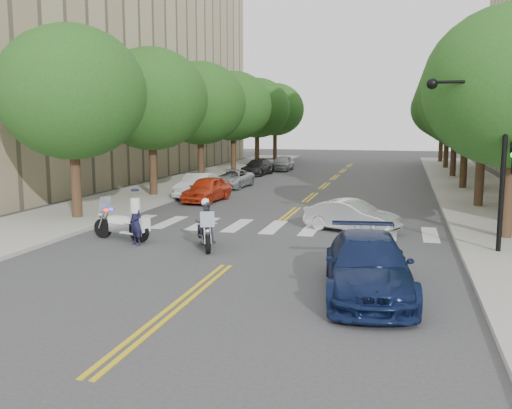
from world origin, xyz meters
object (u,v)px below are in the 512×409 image
(motorcycle_police, at_px, (205,226))
(motorcycle_parked, at_px, (125,226))
(officer_standing, at_px, (136,223))
(convertible, at_px, (352,216))
(sedan_blue, at_px, (368,266))

(motorcycle_police, xyz_separation_m, motorcycle_parked, (-3.26, 0.43, -0.23))
(officer_standing, xyz_separation_m, convertible, (7.17, 4.38, -0.18))
(motorcycle_police, relative_size, convertible, 0.54)
(motorcycle_parked, bearing_deg, convertible, -51.17)
(motorcycle_parked, height_order, convertible, motorcycle_parked)
(officer_standing, height_order, convertible, officer_standing)
(motorcycle_parked, xyz_separation_m, convertible, (7.87, 3.82, 0.07))
(motorcycle_police, xyz_separation_m, sedan_blue, (5.75, -4.04, -0.03))
(motorcycle_parked, height_order, sedan_blue, motorcycle_parked)
(officer_standing, relative_size, sedan_blue, 0.31)
(motorcycle_police, height_order, convertible, motorcycle_police)
(officer_standing, distance_m, sedan_blue, 9.17)
(sedan_blue, bearing_deg, officer_standing, 147.45)
(convertible, xyz_separation_m, sedan_blue, (1.14, -8.28, 0.13))
(motorcycle_police, distance_m, officer_standing, 2.55)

